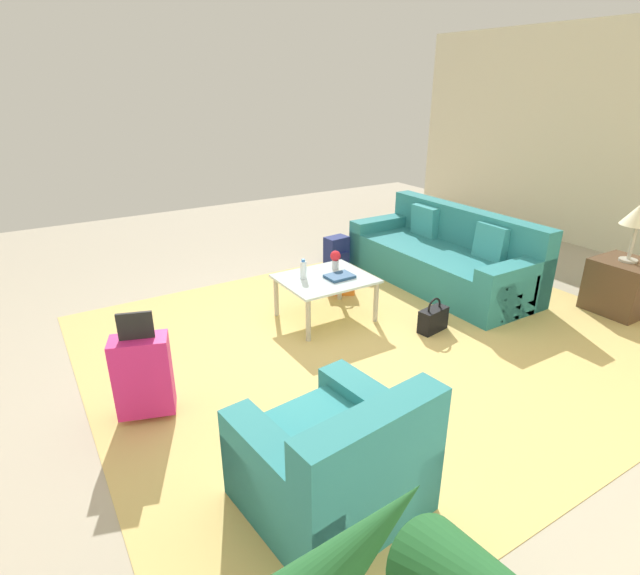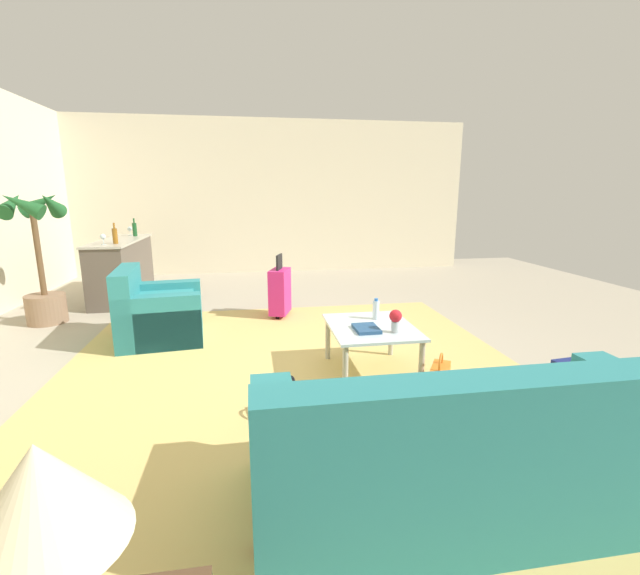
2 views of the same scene
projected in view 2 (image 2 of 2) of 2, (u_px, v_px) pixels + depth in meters
The scene contains 20 objects.
ground_plane at pixel (311, 360), 4.33m from camera, with size 12.00×12.00×0.00m, color #A89E89.
wall_right at pixel (277, 197), 8.86m from camera, with size 0.12×8.00×3.10m, color beige.
area_rug at pixel (298, 387), 3.72m from camera, with size 5.20×4.40×0.01m, color tan.
couch at pixel (484, 458), 2.23m from camera, with size 1.00×2.40×0.89m.
armchair at pixel (155, 315), 4.86m from camera, with size 1.01×0.98×0.84m.
coffee_table at pixel (371, 332), 3.93m from camera, with size 0.91×0.76×0.46m.
water_bottle at pixel (376, 309), 4.11m from camera, with size 0.06×0.06×0.20m.
coffee_table_book at pixel (366, 329), 3.79m from camera, with size 0.27×0.21×0.03m, color navy.
flower_vase at pixel (395, 319), 3.70m from camera, with size 0.11×0.11×0.21m.
table_lamp at pixel (42, 503), 0.86m from camera, with size 0.33×0.33×0.62m.
bar_console at pixel (122, 268), 6.80m from camera, with size 1.91×0.57×0.93m.
wine_glass_leftmost at pixel (103, 237), 6.04m from camera, with size 0.08×0.08×0.15m.
wine_glass_left_of_centre at pixel (130, 229), 7.31m from camera, with size 0.08×0.08×0.15m.
wine_bottle_amber at pixel (115, 236), 6.15m from camera, with size 0.07×0.07×0.30m.
wine_bottle_green at pixel (135, 229), 7.22m from camera, with size 0.07×0.07×0.30m.
suitcase_magenta at pixel (280, 291), 5.76m from camera, with size 0.45×0.34×0.85m.
handbag_black at pixel (293, 405), 3.13m from camera, with size 0.34×0.19×0.36m.
handbag_orange at pixel (440, 379), 3.58m from camera, with size 0.35×0.29×0.36m.
backpack_navy at pixel (573, 391), 3.22m from camera, with size 0.32×0.27×0.40m.
potted_palm at pixel (40, 261), 5.38m from camera, with size 0.64×0.64×1.71m.
Camera 2 is at (-4.02, 0.57, 1.66)m, focal length 24.00 mm.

